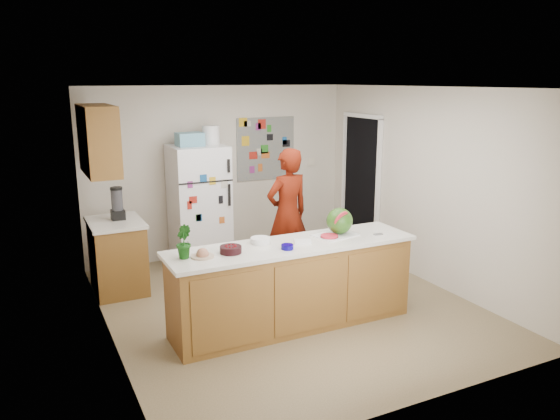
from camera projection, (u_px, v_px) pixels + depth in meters
name	position (u px, v px, depth m)	size (l,w,h in m)	color
floor	(288.00, 306.00, 6.42)	(4.00, 4.50, 0.02)	brown
wall_back	(219.00, 171.00, 8.09)	(4.00, 0.02, 2.50)	beige
wall_left	(103.00, 221.00, 5.26)	(0.02, 4.50, 2.50)	beige
wall_right	(428.00, 186.00, 6.98)	(0.02, 4.50, 2.50)	beige
ceiling	(289.00, 86.00, 5.82)	(4.00, 4.50, 0.02)	white
doorway	(361.00, 185.00, 8.29)	(0.03, 0.85, 2.04)	black
peninsula_base	(293.00, 287.00, 5.79)	(2.60, 0.62, 0.88)	brown
peninsula_top	(293.00, 245.00, 5.68)	(2.68, 0.70, 0.04)	silver
side_counter_base	(118.00, 257.00, 6.77)	(0.60, 0.80, 0.86)	brown
side_counter_top	(115.00, 222.00, 6.66)	(0.64, 0.84, 0.04)	silver
upper_cabinets	(98.00, 140.00, 6.33)	(0.35, 1.00, 0.80)	brown
refrigerator	(199.00, 206.00, 7.66)	(0.75, 0.70, 1.70)	silver
fridge_top_bin	(190.00, 139.00, 7.40)	(0.35, 0.28, 0.18)	#5999B2
photo_collage	(266.00, 149.00, 8.32)	(0.95, 0.01, 0.95)	slate
person	(288.00, 214.00, 7.14)	(0.63, 0.41, 1.73)	#5F1507
blender_appliance	(117.00, 204.00, 6.69)	(0.14, 0.14, 0.38)	black
cutting_board	(335.00, 235.00, 5.96)	(0.44, 0.33, 0.01)	silver
watermelon	(340.00, 221.00, 5.97)	(0.29, 0.29, 0.29)	#1F5D15
watermelon_slice	(329.00, 236.00, 5.86)	(0.19, 0.19, 0.02)	red
cherry_bowl	(231.00, 250.00, 5.36)	(0.22, 0.22, 0.07)	black
white_bowl	(260.00, 240.00, 5.68)	(0.21, 0.21, 0.06)	silver
cobalt_bowl	(287.00, 247.00, 5.48)	(0.13, 0.13, 0.05)	#07005F
plate	(203.00, 256.00, 5.24)	(0.23, 0.23, 0.02)	beige
paper_towel	(303.00, 242.00, 5.71)	(0.18, 0.16, 0.02)	silver
keys	(378.00, 234.00, 5.99)	(0.10, 0.04, 0.01)	gray
potted_plant	(183.00, 242.00, 5.19)	(0.17, 0.14, 0.32)	#133E10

